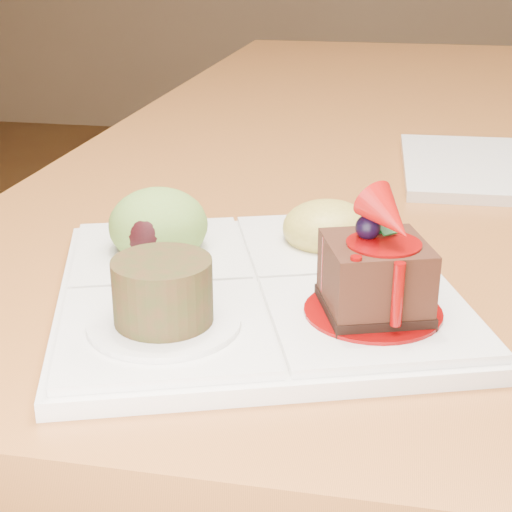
# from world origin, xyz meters

# --- Properties ---
(dining_table) EXTENTS (1.00, 1.80, 0.75)m
(dining_table) POSITION_xyz_m (0.00, 0.00, 0.68)
(dining_table) COLOR #A05A29
(dining_table) RESTS_ON ground
(sampler_plate) EXTENTS (0.36, 0.36, 0.11)m
(sampler_plate) POSITION_xyz_m (-0.19, -0.69, 0.77)
(sampler_plate) COLOR silver
(sampler_plate) RESTS_ON dining_table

